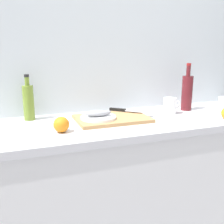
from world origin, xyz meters
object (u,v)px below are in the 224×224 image
Objects in this scene: chef_knife at (125,110)px; olive_oil_bottle at (28,102)px; wine_bottle at (187,92)px; cutting_board at (112,118)px; white_plate at (98,117)px; coffee_mug_0 at (170,106)px; fish_fillet at (98,113)px.

olive_oil_bottle is (-0.59, 0.08, 0.08)m from chef_knife.
cutting_board is at bearing -172.14° from wine_bottle.
coffee_mug_0 is at bearing 3.74° from white_plate.
wine_bottle reaches higher than white_plate.
fish_fillet is at bearing -172.25° from wine_bottle.
white_plate is at bearing -172.91° from cutting_board.
wine_bottle reaches higher than chef_knife.
white_plate is 1.33× the size of fish_fillet.
wine_bottle is at bearing 19.24° from coffee_mug_0.
olive_oil_bottle is at bearing -146.22° from chef_knife.
chef_knife is 0.86× the size of olive_oil_bottle.
olive_oil_bottle is at bearing 158.91° from cutting_board.
coffee_mug_0 is (0.29, -0.08, 0.03)m from chef_knife.
fish_fillet is 1.27× the size of coffee_mug_0.
cutting_board is 3.49× the size of coffee_mug_0.
fish_fillet is at bearing 0.00° from white_plate.
coffee_mug_0 is (0.89, -0.16, -0.06)m from olive_oil_bottle.
cutting_board is 0.60m from wine_bottle.
white_plate reaches higher than cutting_board.
wine_bottle reaches higher than coffee_mug_0.
fish_fillet is 0.67× the size of chef_knife.
chef_knife is 0.30m from coffee_mug_0.
fish_fillet reaches higher than cutting_board.
wine_bottle is at bearing -5.36° from olive_oil_bottle.
coffee_mug_0 reaches higher than fish_fillet.
cutting_board is 2.06× the size of white_plate.
white_plate is at bearing -176.26° from coffee_mug_0.
olive_oil_bottle is at bearing 153.15° from white_plate.
chef_knife is at bearing 165.32° from coffee_mug_0.
cutting_board is at bearing -21.09° from olive_oil_bottle.
chef_knife is at bearing 177.87° from wine_bottle.
wine_bottle is (0.68, 0.09, 0.08)m from fish_fillet.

